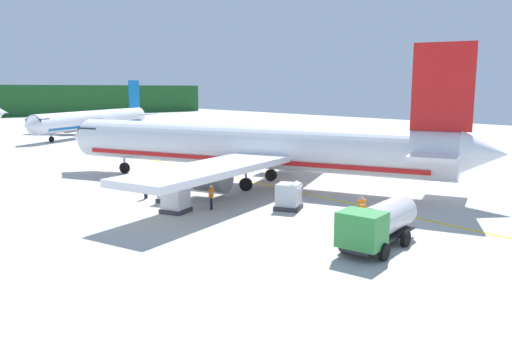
{
  "coord_description": "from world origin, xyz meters",
  "views": [
    {
      "loc": [
        -1.14,
        -14.83,
        8.55
      ],
      "look_at": [
        24.38,
        15.45,
        2.07
      ],
      "focal_mm": 35.47,
      "sensor_mm": 36.0,
      "label": 1
    }
  ],
  "objects_px": {
    "crew_loader_left": "(146,187)",
    "crew_supervisor": "(171,177)",
    "crew_loader_right": "(211,195)",
    "cargo_container_near": "(170,189)",
    "airliner_foreground": "(250,147)",
    "crew_marshaller": "(362,207)",
    "service_truck_fuel": "(379,223)",
    "cargo_container_mid": "(176,200)",
    "airliner_mid_apron": "(96,120)",
    "cargo_container_far": "(289,196)"
  },
  "relations": [
    {
      "from": "cargo_container_far",
      "to": "crew_marshaller",
      "type": "bearing_deg",
      "value": -78.06
    },
    {
      "from": "cargo_container_mid",
      "to": "crew_loader_left",
      "type": "height_order",
      "value": "cargo_container_mid"
    },
    {
      "from": "airliner_mid_apron",
      "to": "crew_supervisor",
      "type": "bearing_deg",
      "value": -106.25
    },
    {
      "from": "crew_marshaller",
      "to": "crew_loader_right",
      "type": "height_order",
      "value": "crew_loader_right"
    },
    {
      "from": "crew_supervisor",
      "to": "cargo_container_near",
      "type": "bearing_deg",
      "value": -121.66
    },
    {
      "from": "cargo_container_near",
      "to": "cargo_container_mid",
      "type": "distance_m",
      "value": 3.54
    },
    {
      "from": "cargo_container_mid",
      "to": "crew_loader_right",
      "type": "height_order",
      "value": "cargo_container_mid"
    },
    {
      "from": "airliner_foreground",
      "to": "cargo_container_near",
      "type": "relative_size",
      "value": 16.53
    },
    {
      "from": "airliner_foreground",
      "to": "cargo_container_far",
      "type": "relative_size",
      "value": 16.18
    },
    {
      "from": "airliner_foreground",
      "to": "airliner_mid_apron",
      "type": "bearing_deg",
      "value": 80.81
    },
    {
      "from": "airliner_foreground",
      "to": "service_truck_fuel",
      "type": "bearing_deg",
      "value": -108.57
    },
    {
      "from": "crew_marshaller",
      "to": "cargo_container_mid",
      "type": "bearing_deg",
      "value": 127.92
    },
    {
      "from": "airliner_foreground",
      "to": "crew_marshaller",
      "type": "distance_m",
      "value": 15.04
    },
    {
      "from": "airliner_mid_apron",
      "to": "service_truck_fuel",
      "type": "height_order",
      "value": "airliner_mid_apron"
    },
    {
      "from": "cargo_container_near",
      "to": "crew_supervisor",
      "type": "height_order",
      "value": "cargo_container_near"
    },
    {
      "from": "cargo_container_near",
      "to": "airliner_foreground",
      "type": "bearing_deg",
      "value": 8.72
    },
    {
      "from": "cargo_container_far",
      "to": "cargo_container_near",
      "type": "bearing_deg",
      "value": 123.9
    },
    {
      "from": "crew_loader_left",
      "to": "crew_supervisor",
      "type": "height_order",
      "value": "crew_supervisor"
    },
    {
      "from": "airliner_mid_apron",
      "to": "crew_loader_right",
      "type": "height_order",
      "value": "airliner_mid_apron"
    },
    {
      "from": "service_truck_fuel",
      "to": "crew_supervisor",
      "type": "distance_m",
      "value": 21.57
    },
    {
      "from": "cargo_container_near",
      "to": "cargo_container_mid",
      "type": "relative_size",
      "value": 1.05
    },
    {
      "from": "crew_marshaller",
      "to": "crew_supervisor",
      "type": "xyz_separation_m",
      "value": [
        -3.64,
        17.6,
        0.05
      ]
    },
    {
      "from": "crew_supervisor",
      "to": "crew_marshaller",
      "type": "bearing_deg",
      "value": -78.32
    },
    {
      "from": "cargo_container_near",
      "to": "cargo_container_mid",
      "type": "bearing_deg",
      "value": -114.63
    },
    {
      "from": "airliner_foreground",
      "to": "crew_loader_left",
      "type": "distance_m",
      "value": 10.26
    },
    {
      "from": "crew_supervisor",
      "to": "cargo_container_mid",
      "type": "bearing_deg",
      "value": -118.79
    },
    {
      "from": "airliner_mid_apron",
      "to": "crew_supervisor",
      "type": "relative_size",
      "value": 17.91
    },
    {
      "from": "airliner_mid_apron",
      "to": "crew_loader_right",
      "type": "bearing_deg",
      "value": -105.68
    },
    {
      "from": "cargo_container_mid",
      "to": "cargo_container_far",
      "type": "height_order",
      "value": "cargo_container_far"
    },
    {
      "from": "airliner_foreground",
      "to": "crew_loader_right",
      "type": "height_order",
      "value": "airliner_foreground"
    },
    {
      "from": "crew_supervisor",
      "to": "airliner_mid_apron",
      "type": "bearing_deg",
      "value": 73.75
    },
    {
      "from": "airliner_foreground",
      "to": "cargo_container_near",
      "type": "bearing_deg",
      "value": -171.28
    },
    {
      "from": "airliner_mid_apron",
      "to": "cargo_container_mid",
      "type": "bearing_deg",
      "value": -107.96
    },
    {
      "from": "airliner_mid_apron",
      "to": "service_truck_fuel",
      "type": "bearing_deg",
      "value": -101.62
    },
    {
      "from": "service_truck_fuel",
      "to": "cargo_container_far",
      "type": "height_order",
      "value": "service_truck_fuel"
    },
    {
      "from": "airliner_foreground",
      "to": "cargo_container_far",
      "type": "xyz_separation_m",
      "value": [
        -3.82,
        -9.05,
        -2.45
      ]
    },
    {
      "from": "cargo_container_mid",
      "to": "crew_loader_right",
      "type": "bearing_deg",
      "value": -22.72
    },
    {
      "from": "cargo_container_near",
      "to": "crew_marshaller",
      "type": "height_order",
      "value": "cargo_container_near"
    },
    {
      "from": "airliner_mid_apron",
      "to": "crew_marshaller",
      "type": "relative_size",
      "value": 18.74
    },
    {
      "from": "crew_loader_left",
      "to": "cargo_container_near",
      "type": "bearing_deg",
      "value": -65.82
    },
    {
      "from": "airliner_foreground",
      "to": "cargo_container_near",
      "type": "xyz_separation_m",
      "value": [
        -8.97,
        -1.38,
        -2.4
      ]
    },
    {
      "from": "airliner_mid_apron",
      "to": "crew_supervisor",
      "type": "xyz_separation_m",
      "value": [
        -15.2,
        -52.16,
        -1.86
      ]
    },
    {
      "from": "cargo_container_far",
      "to": "crew_loader_right",
      "type": "bearing_deg",
      "value": 141.06
    },
    {
      "from": "airliner_foreground",
      "to": "crew_loader_left",
      "type": "xyz_separation_m",
      "value": [
        -9.94,
        0.78,
        -2.43
      ]
    },
    {
      "from": "crew_loader_left",
      "to": "crew_supervisor",
      "type": "xyz_separation_m",
      "value": [
        3.66,
        2.21,
        0.09
      ]
    },
    {
      "from": "service_truck_fuel",
      "to": "crew_loader_right",
      "type": "xyz_separation_m",
      "value": [
        -1.88,
        13.01,
        -0.33
      ]
    },
    {
      "from": "crew_marshaller",
      "to": "crew_loader_left",
      "type": "height_order",
      "value": "crew_marshaller"
    },
    {
      "from": "crew_marshaller",
      "to": "service_truck_fuel",
      "type": "bearing_deg",
      "value": -132.25
    },
    {
      "from": "crew_loader_right",
      "to": "crew_supervisor",
      "type": "xyz_separation_m",
      "value": [
        1.85,
        8.55,
        -0.02
      ]
    },
    {
      "from": "crew_loader_left",
      "to": "crew_supervisor",
      "type": "bearing_deg",
      "value": 31.18
    }
  ]
}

